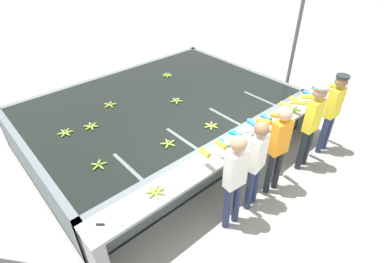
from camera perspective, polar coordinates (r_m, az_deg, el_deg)
ground_plane at (r=5.59m, az=9.11°, el=-11.22°), size 80.00×80.00×0.00m
wash_tank at (r=6.62m, az=-6.08°, el=2.51°), size 5.42×3.82×0.93m
work_ledge at (r=5.23m, az=7.91°, el=-4.77°), size 5.42×0.45×0.93m
worker_0 at (r=4.36m, az=7.91°, el=-8.05°), size 0.45×0.73×1.72m
worker_1 at (r=4.73m, az=11.89°, el=-4.96°), size 0.48×0.74×1.68m
worker_2 at (r=5.09m, az=16.01°, el=-1.97°), size 0.48×0.74×1.73m
worker_3 at (r=5.80m, az=21.68°, el=2.14°), size 0.41×0.73×1.76m
worker_4 at (r=6.44m, az=25.10°, el=4.33°), size 0.43×0.73×1.72m
banana_bunch_floating_0 at (r=6.28m, az=-2.97°, el=5.89°), size 0.28×0.27×0.08m
banana_bunch_floating_1 at (r=5.76m, az=-18.66°, el=0.97°), size 0.28×0.28×0.08m
banana_bunch_floating_2 at (r=5.05m, az=-4.53°, el=-2.28°), size 0.27×0.28×0.08m
banana_bunch_floating_3 at (r=4.83m, az=-17.31°, el=-6.08°), size 0.28×0.27×0.08m
banana_bunch_floating_4 at (r=7.43m, az=-4.71°, el=10.65°), size 0.28×0.28×0.08m
banana_bunch_floating_5 at (r=6.34m, az=-15.36°, el=4.94°), size 0.28×0.27×0.08m
banana_bunch_floating_6 at (r=5.74m, az=-22.98°, el=-0.20°), size 0.28×0.28×0.08m
banana_bunch_floating_7 at (r=5.48m, az=3.71°, el=1.12°), size 0.28×0.28×0.08m
banana_bunch_ledge_0 at (r=4.23m, az=-6.93°, el=-11.32°), size 0.28×0.28×0.08m
banana_bunch_ledge_1 at (r=6.29m, az=18.88°, el=4.03°), size 0.27×0.27×0.08m
knife_0 at (r=4.00m, az=-16.07°, el=-16.66°), size 0.28×0.25×0.02m
knife_1 at (r=5.13m, az=9.46°, el=-2.11°), size 0.24×0.30×0.02m
support_post_right at (r=8.14m, az=19.09°, el=16.06°), size 0.09×0.09×3.20m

